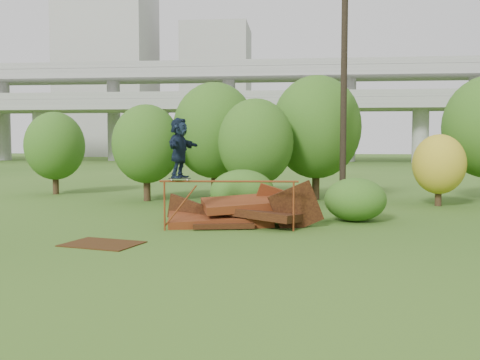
# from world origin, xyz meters

# --- Properties ---
(ground) EXTENTS (240.00, 240.00, 0.00)m
(ground) POSITION_xyz_m (0.00, 0.00, 0.00)
(ground) COLOR #2D5116
(ground) RESTS_ON ground
(scrap_pile) EXTENTS (5.58, 3.05, 1.85)m
(scrap_pile) POSITION_xyz_m (-0.99, 3.04, 0.39)
(scrap_pile) COLOR #4D240D
(scrap_pile) RESTS_ON ground
(grind_rail) EXTENTS (4.39, 0.35, 1.61)m
(grind_rail) POSITION_xyz_m (-1.13, 1.70, 1.27)
(grind_rail) COLOR maroon
(grind_rail) RESTS_ON ground
(skateboard) EXTENTS (0.71, 0.23, 0.07)m
(skateboard) POSITION_xyz_m (-2.68, 1.60, 1.66)
(skateboard) COLOR black
(skateboard) RESTS_ON grind_rail
(skater) EXTENTS (0.94, 1.85, 1.90)m
(skater) POSITION_xyz_m (-2.68, 1.60, 2.63)
(skater) COLOR #131E30
(skater) RESTS_ON skateboard
(flat_plate) EXTENTS (2.31, 1.91, 0.03)m
(flat_plate) POSITION_xyz_m (-4.32, -0.91, 0.01)
(flat_plate) COLOR #361F0B
(flat_plate) RESTS_ON ground
(tree_0) EXTENTS (3.28, 3.28, 4.62)m
(tree_0) POSITION_xyz_m (-6.10, 9.98, 2.73)
(tree_0) COLOR black
(tree_0) RESTS_ON ground
(tree_1) EXTENTS (4.17, 4.17, 5.80)m
(tree_1) POSITION_xyz_m (-3.05, 11.57, 3.40)
(tree_1) COLOR black
(tree_1) RESTS_ON ground
(tree_2) EXTENTS (3.38, 3.38, 4.76)m
(tree_2) POSITION_xyz_m (-0.79, 8.88, 2.81)
(tree_2) COLOR black
(tree_2) RESTS_ON ground
(tree_3) EXTENTS (4.37, 4.37, 6.07)m
(tree_3) POSITION_xyz_m (1.99, 11.46, 3.55)
(tree_3) COLOR black
(tree_3) RESTS_ON ground
(tree_4) EXTENTS (2.30, 2.30, 3.17)m
(tree_4) POSITION_xyz_m (7.28, 9.29, 1.84)
(tree_4) COLOR black
(tree_4) RESTS_ON ground
(tree_6) EXTENTS (3.19, 3.19, 4.46)m
(tree_6) POSITION_xyz_m (-11.94, 12.74, 2.62)
(tree_6) COLOR black
(tree_6) RESTS_ON ground
(shrub_left) EXTENTS (2.53, 2.34, 1.75)m
(shrub_left) POSITION_xyz_m (-1.08, 5.69, 0.88)
(shrub_left) COLOR #295015
(shrub_left) RESTS_ON ground
(shrub_right) EXTENTS (2.19, 2.01, 1.55)m
(shrub_right) POSITION_xyz_m (3.10, 4.21, 0.78)
(shrub_right) COLOR #295015
(shrub_right) RESTS_ON ground
(utility_pole) EXTENTS (1.40, 0.28, 10.69)m
(utility_pole) POSITION_xyz_m (3.07, 9.05, 5.42)
(utility_pole) COLOR black
(utility_pole) RESTS_ON ground
(freeway_overpass) EXTENTS (160.00, 15.00, 13.70)m
(freeway_overpass) POSITION_xyz_m (0.00, 62.92, 10.32)
(freeway_overpass) COLOR gray
(freeway_overpass) RESTS_ON ground
(building_left) EXTENTS (18.00, 16.00, 35.00)m
(building_left) POSITION_xyz_m (-38.00, 95.00, 17.50)
(building_left) COLOR #9E9E99
(building_left) RESTS_ON ground
(building_right) EXTENTS (14.00, 14.00, 28.00)m
(building_right) POSITION_xyz_m (-16.00, 102.00, 14.00)
(building_right) COLOR #9E9E99
(building_right) RESTS_ON ground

